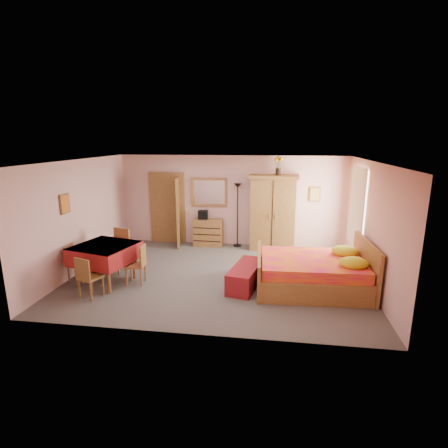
# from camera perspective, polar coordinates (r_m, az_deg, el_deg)

# --- Properties ---
(floor) EXTENTS (6.50, 6.50, 0.00)m
(floor) POSITION_cam_1_polar(r_m,az_deg,el_deg) (8.10, -1.01, -8.40)
(floor) COLOR #5F5954
(floor) RESTS_ON ground
(ceiling) EXTENTS (6.50, 6.50, 0.00)m
(ceiling) POSITION_cam_1_polar(r_m,az_deg,el_deg) (7.52, -1.09, 10.27)
(ceiling) COLOR brown
(ceiling) RESTS_ON wall_back
(wall_back) EXTENTS (6.50, 0.10, 2.60)m
(wall_back) POSITION_cam_1_polar(r_m,az_deg,el_deg) (10.13, 1.18, 3.79)
(wall_back) COLOR beige
(wall_back) RESTS_ON floor
(wall_front) EXTENTS (6.50, 0.10, 2.60)m
(wall_front) POSITION_cam_1_polar(r_m,az_deg,el_deg) (5.35, -5.28, -5.51)
(wall_front) COLOR beige
(wall_front) RESTS_ON floor
(wall_left) EXTENTS (0.10, 5.00, 2.60)m
(wall_left) POSITION_cam_1_polar(r_m,az_deg,el_deg) (8.81, -22.41, 1.21)
(wall_left) COLOR beige
(wall_left) RESTS_ON floor
(wall_right) EXTENTS (0.10, 5.00, 2.60)m
(wall_right) POSITION_cam_1_polar(r_m,az_deg,el_deg) (7.89, 22.96, -0.22)
(wall_right) COLOR beige
(wall_right) RESTS_ON floor
(doorway) EXTENTS (1.06, 0.12, 2.15)m
(doorway) POSITION_cam_1_polar(r_m,az_deg,el_deg) (10.55, -9.16, 2.49)
(doorway) COLOR #9E6B35
(doorway) RESTS_ON floor
(window) EXTENTS (0.08, 1.40, 1.95)m
(window) POSITION_cam_1_polar(r_m,az_deg,el_deg) (8.99, 20.91, 2.55)
(window) COLOR white
(window) RESTS_ON wall_right
(picture_left) EXTENTS (0.04, 0.32, 0.42)m
(picture_left) POSITION_cam_1_polar(r_m,az_deg,el_deg) (8.22, -24.56, 3.01)
(picture_left) COLOR orange
(picture_left) RESTS_ON wall_left
(picture_back) EXTENTS (0.30, 0.04, 0.40)m
(picture_back) POSITION_cam_1_polar(r_m,az_deg,el_deg) (10.06, 14.62, 4.71)
(picture_back) COLOR #D8BF59
(picture_back) RESTS_ON wall_back
(chest_of_drawers) EXTENTS (0.83, 0.42, 0.78)m
(chest_of_drawers) POSITION_cam_1_polar(r_m,az_deg,el_deg) (10.19, -2.59, -1.41)
(chest_of_drawers) COLOR #956332
(chest_of_drawers) RESTS_ON floor
(wall_mirror) EXTENTS (1.05, 0.10, 0.83)m
(wall_mirror) POSITION_cam_1_polar(r_m,az_deg,el_deg) (10.15, -2.44, 5.23)
(wall_mirror) COLOR white
(wall_mirror) RESTS_ON wall_back
(stereo) EXTENTS (0.29, 0.22, 0.26)m
(stereo) POSITION_cam_1_polar(r_m,az_deg,el_deg) (10.14, -3.44, 1.52)
(stereo) COLOR black
(stereo) RESTS_ON chest_of_drawers
(floor_lamp) EXTENTS (0.30, 0.30, 1.83)m
(floor_lamp) POSITION_cam_1_polar(r_m,az_deg,el_deg) (10.02, 2.22, 1.43)
(floor_lamp) COLOR black
(floor_lamp) RESTS_ON floor
(wardrobe) EXTENTS (1.37, 0.76, 2.10)m
(wardrobe) POSITION_cam_1_polar(r_m,az_deg,el_deg) (9.80, 7.99, 1.81)
(wardrobe) COLOR olive
(wardrobe) RESTS_ON floor
(sunflower_vase) EXTENTS (0.21, 0.21, 0.51)m
(sunflower_vase) POSITION_cam_1_polar(r_m,az_deg,el_deg) (9.65, 8.86, 9.40)
(sunflower_vase) COLOR yellow
(sunflower_vase) RESTS_ON wardrobe
(bed) EXTENTS (2.35, 1.88, 1.06)m
(bed) POSITION_cam_1_polar(r_m,az_deg,el_deg) (7.52, 14.11, -6.32)
(bed) COLOR #E3164C
(bed) RESTS_ON floor
(bench) EXTENTS (0.76, 1.42, 0.45)m
(bench) POSITION_cam_1_polar(r_m,az_deg,el_deg) (7.51, 3.60, -8.42)
(bench) COLOR maroon
(bench) RESTS_ON floor
(dining_table) EXTENTS (1.41, 1.41, 0.85)m
(dining_table) POSITION_cam_1_polar(r_m,az_deg,el_deg) (8.02, -18.72, -6.16)
(dining_table) COLOR maroon
(dining_table) RESTS_ON floor
(chair_south) EXTENTS (0.49, 0.49, 0.84)m
(chair_south) POSITION_cam_1_polar(r_m,az_deg,el_deg) (7.42, -20.97, -8.02)
(chair_south) COLOR olive
(chair_south) RESTS_ON floor
(chair_north) EXTENTS (0.56, 0.56, 1.00)m
(chair_north) POSITION_cam_1_polar(r_m,az_deg,el_deg) (8.60, -17.10, -4.18)
(chair_north) COLOR #A26837
(chair_north) RESTS_ON floor
(chair_west) EXTENTS (0.41, 0.41, 0.82)m
(chair_west) POSITION_cam_1_polar(r_m,az_deg,el_deg) (8.31, -22.76, -5.92)
(chair_west) COLOR #9F6336
(chair_west) RESTS_ON floor
(chair_east) EXTENTS (0.42, 0.42, 0.85)m
(chair_east) POSITION_cam_1_polar(r_m,az_deg,el_deg) (7.78, -14.27, -6.44)
(chair_east) COLOR #AC6B3A
(chair_east) RESTS_ON floor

